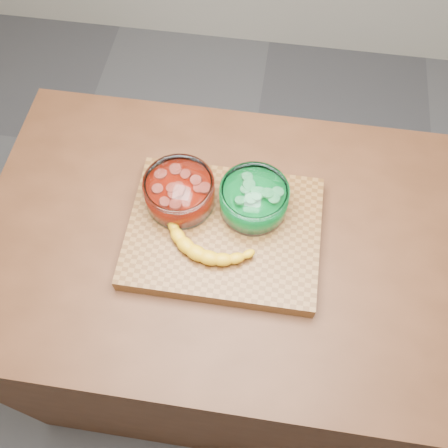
# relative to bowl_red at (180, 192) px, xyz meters

# --- Properties ---
(ground) EXTENTS (3.50, 3.50, 0.00)m
(ground) POSITION_rel_bowl_red_xyz_m (0.11, -0.06, -0.98)
(ground) COLOR #56565A
(ground) RESTS_ON ground
(counter) EXTENTS (1.20, 0.80, 0.90)m
(counter) POSITION_rel_bowl_red_xyz_m (0.11, -0.06, -0.53)
(counter) COLOR #4E2B17
(counter) RESTS_ON ground
(cutting_board) EXTENTS (0.45, 0.35, 0.04)m
(cutting_board) POSITION_rel_bowl_red_xyz_m (0.11, -0.06, -0.06)
(cutting_board) COLOR brown
(cutting_board) RESTS_ON counter
(bowl_red) EXTENTS (0.17, 0.17, 0.08)m
(bowl_red) POSITION_rel_bowl_red_xyz_m (0.00, 0.00, 0.00)
(bowl_red) COLOR white
(bowl_red) RESTS_ON cutting_board
(bowl_green) EXTENTS (0.16, 0.16, 0.08)m
(bowl_green) POSITION_rel_bowl_red_xyz_m (0.18, 0.01, -0.00)
(bowl_green) COLOR white
(bowl_green) RESTS_ON cutting_board
(banana) EXTENTS (0.25, 0.16, 0.04)m
(banana) POSITION_rel_bowl_red_xyz_m (0.09, -0.10, -0.02)
(banana) COLOR gold
(banana) RESTS_ON cutting_board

